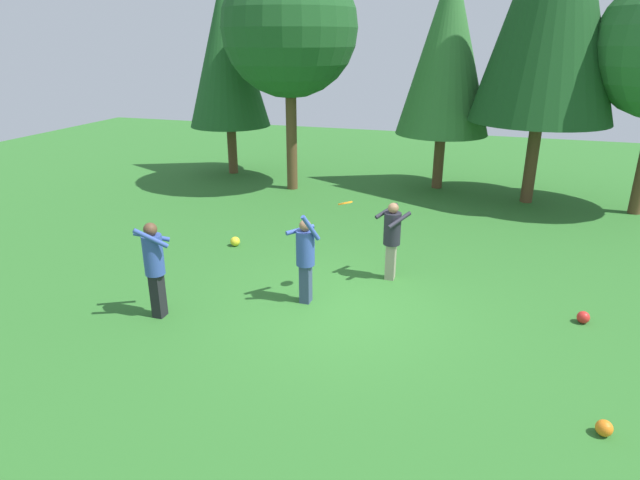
# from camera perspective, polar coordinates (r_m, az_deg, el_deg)

# --- Properties ---
(ground_plane) EXTENTS (40.00, 40.00, 0.00)m
(ground_plane) POSITION_cam_1_polar(r_m,az_deg,el_deg) (9.91, 2.66, -7.15)
(ground_plane) COLOR #2D6B28
(person_thrower) EXTENTS (0.67, 0.67, 1.78)m
(person_thrower) POSITION_cam_1_polar(r_m,az_deg,el_deg) (9.70, -1.56, -1.51)
(person_thrower) COLOR #38476B
(person_thrower) RESTS_ON ground_plane
(person_catcher) EXTENTS (0.72, 0.73, 1.61)m
(person_catcher) POSITION_cam_1_polar(r_m,az_deg,el_deg) (10.76, 7.67, 0.57)
(person_catcher) COLOR gray
(person_catcher) RESTS_ON ground_plane
(person_bystander) EXTENTS (0.74, 0.72, 1.75)m
(person_bystander) POSITION_cam_1_polar(r_m,az_deg,el_deg) (9.59, -17.24, -2.23)
(person_bystander) COLOR black
(person_bystander) RESTS_ON ground_plane
(frisbee) EXTENTS (0.37, 0.37, 0.11)m
(frisbee) POSITION_cam_1_polar(r_m,az_deg,el_deg) (9.82, 2.71, 3.95)
(frisbee) COLOR orange
(ball_red) EXTENTS (0.21, 0.21, 0.21)m
(ball_red) POSITION_cam_1_polar(r_m,az_deg,el_deg) (10.39, 26.22, -7.39)
(ball_red) COLOR red
(ball_red) RESTS_ON ground_plane
(ball_orange) EXTENTS (0.21, 0.21, 0.21)m
(ball_orange) POSITION_cam_1_polar(r_m,az_deg,el_deg) (7.86, 27.99, -17.25)
(ball_orange) COLOR orange
(ball_orange) RESTS_ON ground_plane
(ball_yellow) EXTENTS (0.23, 0.23, 0.23)m
(ball_yellow) POSITION_cam_1_polar(r_m,az_deg,el_deg) (12.83, -9.02, -0.14)
(ball_yellow) COLOR yellow
(ball_yellow) RESTS_ON ground_plane
(tree_left) EXTENTS (4.06, 4.06, 6.94)m
(tree_left) POSITION_cam_1_polar(r_m,az_deg,el_deg) (17.06, -3.26, 21.56)
(tree_left) COLOR brown
(tree_left) RESTS_ON ground_plane
(tree_center) EXTENTS (2.89, 2.89, 6.91)m
(tree_center) POSITION_cam_1_polar(r_m,az_deg,el_deg) (17.59, 13.41, 19.19)
(tree_center) COLOR brown
(tree_center) RESTS_ON ground_plane
(tree_far_left) EXTENTS (2.80, 2.80, 6.69)m
(tree_far_left) POSITION_cam_1_polar(r_m,az_deg,el_deg) (19.49, -9.90, 19.11)
(tree_far_left) COLOR brown
(tree_far_left) RESTS_ON ground_plane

